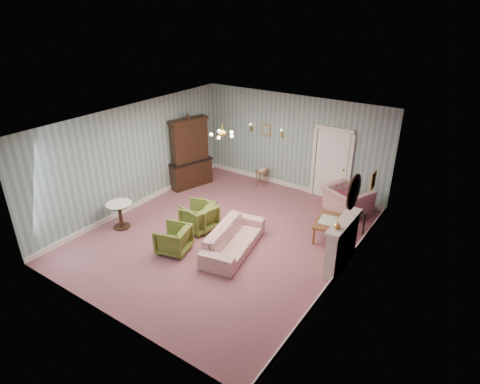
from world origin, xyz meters
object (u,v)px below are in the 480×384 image
Objects in this scene: olive_chair_b at (198,215)px; coffee_table at (327,229)px; olive_chair_c at (199,216)px; wingback_chair at (347,196)px; pedestal_table at (120,215)px; side_table_black at (355,224)px; sofa_chintz at (234,235)px; dresser at (190,151)px; fireplace at (342,244)px; olive_chair_a at (173,238)px.

olive_chair_b is 3.25m from coffee_table.
olive_chair_c is 0.67× the size of wingback_chair.
pedestal_table is at bearing -45.48° from olive_chair_c.
olive_chair_b is at bearing -150.06° from side_table_black.
sofa_chintz is at bearing 61.42° from olive_chair_b.
dresser reaches higher than coffee_table.
fireplace is at bearing -52.68° from coffee_table.
pedestal_table is (-5.09, -3.06, 0.05)m from side_table_black.
side_table_black is (0.58, -0.95, -0.20)m from wingback_chair.
olive_chair_b is at bearing -154.19° from coffee_table.
fireplace reaches higher than olive_chair_b.
pedestal_table is (-1.73, -1.07, -0.03)m from olive_chair_c.
side_table_black is at bearing 133.37° from olive_chair_c.
wingback_chair reaches higher than coffee_table.
dresser reaches higher than fireplace.
coffee_table is 1.40× the size of pedestal_table.
coffee_table is at bearing 28.63° from pedestal_table.
side_table_black is 5.94m from pedestal_table.
wingback_chair reaches higher than pedestal_table.
side_table_black is (3.42, 1.97, -0.08)m from olive_chair_b.
fireplace is at bearing 16.57° from pedestal_table.
dresser is at bearing 43.84° from sofa_chintz.
wingback_chair is 4.87m from dresser.
wingback_chair is 6.04m from pedestal_table.
olive_chair_a reaches higher than pedestal_table.
sofa_chintz is 2.98× the size of pedestal_table.
olive_chair_b is at bearing -29.11° from dresser.
side_table_black is at bearing 98.04° from fireplace.
dresser is (-2.09, 3.07, 0.80)m from olive_chair_a.
wingback_chair is at bearing 120.68° from olive_chair_b.
fireplace is at bearing 110.72° from olive_chair_c.
dresser reaches higher than olive_chair_b.
side_table_black is (3.35, 1.99, -0.08)m from olive_chair_c.
sofa_chintz reaches higher than olive_chair_b.
olive_chair_a is 3.79m from fireplace.
dresser reaches higher than pedestal_table.
olive_chair_c is at bearing -149.34° from side_table_black.
fireplace reaches higher than side_table_black.
olive_chair_a is 0.73× the size of coffee_table.
coffee_table is at bearing -131.76° from side_table_black.
olive_chair_a is 3.80m from dresser.
side_table_black is at bearing 144.62° from wingback_chair.
olive_chair_c is at bearing 70.00° from wingback_chair.
olive_chair_b reaches higher than coffee_table.
fireplace is at bearing 82.47° from olive_chair_b.
olive_chair_b is at bearing 69.13° from wingback_chair.
wingback_chair reaches higher than sofa_chintz.
wingback_chair is (2.84, 2.93, 0.12)m from olive_chair_b.
sofa_chintz reaches higher than side_table_black.
olive_chair_b is 0.07m from olive_chair_c.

